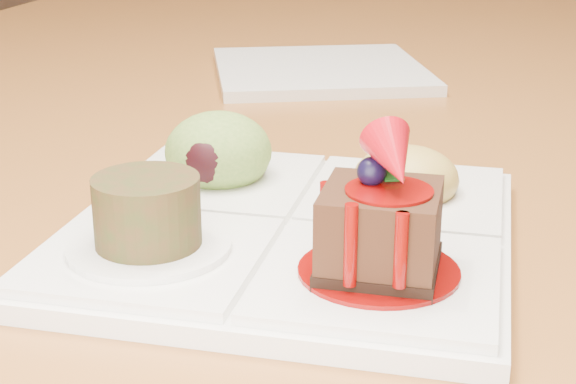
# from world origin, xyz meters

# --- Properties ---
(dining_table) EXTENTS (1.00, 1.80, 0.75)m
(dining_table) POSITION_xyz_m (0.00, 0.00, 0.68)
(dining_table) COLOR brown
(dining_table) RESTS_ON ground
(sampler_plate) EXTENTS (0.27, 0.27, 0.10)m
(sampler_plate) POSITION_xyz_m (0.19, -0.45, 0.77)
(sampler_plate) COLOR silver
(sampler_plate) RESTS_ON dining_table
(second_plate) EXTENTS (0.29, 0.29, 0.01)m
(second_plate) POSITION_xyz_m (0.11, 0.01, 0.76)
(second_plate) COLOR silver
(second_plate) RESTS_ON dining_table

